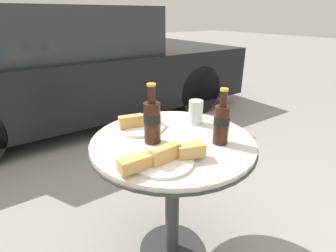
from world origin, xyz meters
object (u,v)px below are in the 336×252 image
parked_car (74,68)px  lunch_plate_far (164,158)px  drinking_glass (196,113)px  bistro_table (172,165)px  cola_bottle_right (222,122)px  lunch_plate_near (140,124)px  cola_bottle_left (152,120)px

parked_car → lunch_plate_far: bearing=-99.4°
drinking_glass → parked_car: (0.07, 2.32, -0.14)m
drinking_glass → lunch_plate_far: size_ratio=0.36×
bistro_table → drinking_glass: 0.29m
lunch_plate_far → parked_car: size_ratio=0.09×
cola_bottle_right → drinking_glass: cola_bottle_right is taller
bistro_table → lunch_plate_near: size_ratio=3.09×
lunch_plate_far → drinking_glass: bearing=33.8°
cola_bottle_right → lunch_plate_near: size_ratio=1.01×
cola_bottle_left → lunch_plate_near: 0.19m
cola_bottle_right → bistro_table: bearing=134.3°
bistro_table → lunch_plate_near: 0.25m
lunch_plate_near → lunch_plate_far: (-0.09, -0.35, 0.01)m
cola_bottle_right → lunch_plate_near: (-0.21, 0.34, -0.08)m
parked_car → cola_bottle_right: bearing=-92.8°
cola_bottle_left → drinking_glass: (0.29, 0.06, -0.05)m
drinking_glass → parked_car: size_ratio=0.03×
bistro_table → parked_car: 2.42m
bistro_table → cola_bottle_left: bearing=163.2°
cola_bottle_left → lunch_plate_far: (-0.06, -0.18, -0.08)m
lunch_plate_near → lunch_plate_far: bearing=-105.0°
cola_bottle_right → parked_car: (0.13, 2.55, -0.18)m
lunch_plate_near → lunch_plate_far: lunch_plate_far is taller
cola_bottle_right → drinking_glass: size_ratio=2.00×
cola_bottle_left → drinking_glass: cola_bottle_left is taller
drinking_glass → lunch_plate_far: drinking_glass is taller
cola_bottle_left → lunch_plate_near: cola_bottle_left is taller
cola_bottle_left → parked_car: (0.36, 2.38, -0.19)m
drinking_glass → cola_bottle_right: bearing=-103.7°
lunch_plate_near → parked_car: (0.33, 2.21, -0.10)m
lunch_plate_near → drinking_glass: bearing=-22.5°
cola_bottle_left → cola_bottle_right: size_ratio=1.07×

